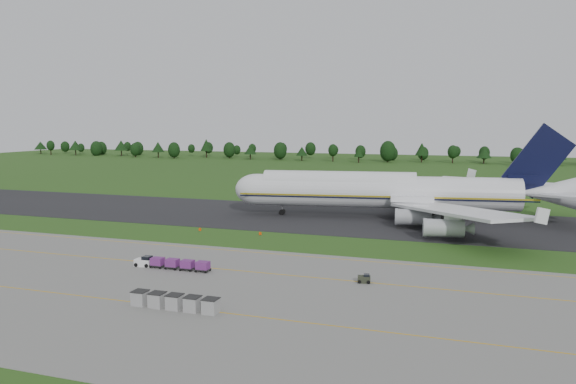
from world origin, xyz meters
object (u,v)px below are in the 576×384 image
(uld_row, at_px, (175,302))
(edge_markers, at_px, (230,232))
(utility_cart, at_px, (364,279))
(baggage_train, at_px, (171,263))
(aircraft, at_px, (390,191))

(uld_row, bearing_deg, edge_markers, 106.62)
(utility_cart, xyz_separation_m, uld_row, (-19.42, -18.33, 0.42))
(uld_row, height_order, edge_markers, uld_row)
(utility_cart, height_order, uld_row, uld_row)
(baggage_train, height_order, edge_markers, baggage_train)
(aircraft, distance_m, baggage_train, 62.97)
(aircraft, relative_size, uld_row, 6.97)
(utility_cart, bearing_deg, edge_markers, 140.78)
(baggage_train, bearing_deg, aircraft, 66.72)
(utility_cart, bearing_deg, aircraft, 94.90)
(aircraft, xyz_separation_m, edge_markers, (-28.14, -28.78, -6.08))
(aircraft, xyz_separation_m, uld_row, (-14.65, -73.97, -5.40))
(baggage_train, relative_size, edge_markers, 0.91)
(aircraft, bearing_deg, utility_cart, -85.10)
(baggage_train, bearing_deg, edge_markers, 96.62)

